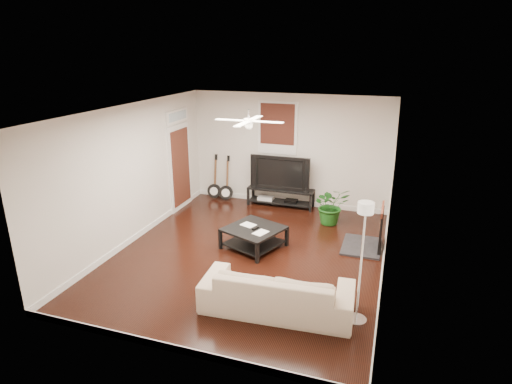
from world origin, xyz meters
TOP-DOWN VIEW (x-y plane):
  - room at (0.00, 0.00)m, footprint 5.01×6.01m
  - brick_accent at (2.49, 1.00)m, footprint 0.02×2.20m
  - fireplace at (2.20, 1.00)m, footprint 0.80×1.10m
  - window_back at (-0.30, 2.97)m, footprint 1.00×0.06m
  - door_left at (-2.46, 1.90)m, footprint 0.08×1.00m
  - tv_stand at (-0.13, 2.78)m, footprint 1.67×0.45m
  - tv at (-0.13, 2.80)m, footprint 1.50×0.20m
  - coffee_table at (-0.02, 0.31)m, footprint 1.30×1.30m
  - sofa at (1.01, -1.63)m, footprint 2.35×1.05m
  - floor_lamp at (2.20, -1.53)m, footprint 0.33×0.33m
  - potted_plant at (1.25, 2.03)m, footprint 1.02×0.97m
  - guitar_left at (-1.95, 2.75)m, footprint 0.39×0.30m
  - guitar_right at (-1.60, 2.72)m, footprint 0.42×0.33m
  - ceiling_fan at (0.00, 0.00)m, footprint 1.24×1.24m

SIDE VIEW (x-z plane):
  - coffee_table at x=-0.02m, z-range 0.00..0.42m
  - tv_stand at x=-0.13m, z-range 0.00..0.47m
  - sofa at x=1.01m, z-range 0.00..0.67m
  - potted_plant at x=1.25m, z-range 0.00..0.88m
  - fireplace at x=2.20m, z-range 0.00..0.92m
  - guitar_left at x=-1.95m, z-range 0.00..1.20m
  - guitar_right at x=-1.60m, z-range 0.00..1.20m
  - tv at x=-0.13m, z-range 0.47..1.33m
  - floor_lamp at x=2.20m, z-range 0.00..1.87m
  - door_left at x=-2.46m, z-range 0.00..2.50m
  - room at x=0.00m, z-range 0.00..2.80m
  - brick_accent at x=2.49m, z-range 0.00..2.80m
  - window_back at x=-0.30m, z-range 1.30..2.60m
  - ceiling_fan at x=0.00m, z-range 2.44..2.76m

